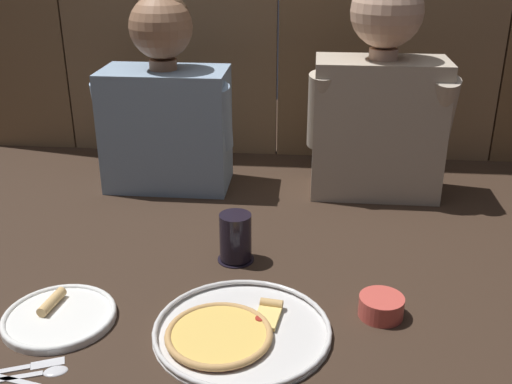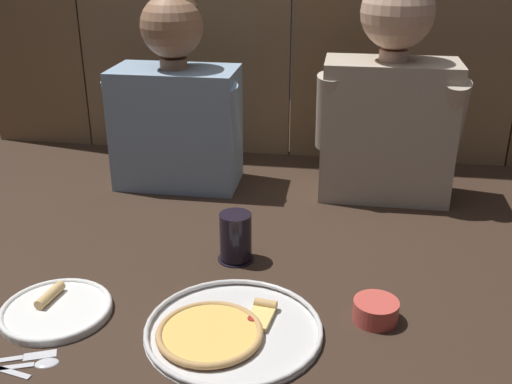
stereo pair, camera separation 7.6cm
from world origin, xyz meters
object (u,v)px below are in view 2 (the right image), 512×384
object	(u,v)px
pizza_tray	(226,330)
dinner_plate	(56,309)
diner_right	(390,93)
dipping_bowl	(376,309)
drinking_glass	(236,237)
diner_left	(176,101)

from	to	relation	value
pizza_tray	dinner_plate	size ratio (longest dim) A/B	1.55
pizza_tray	diner_right	distance (m)	0.87
dipping_bowl	diner_right	xyz separation A→B (m)	(0.03, 0.65, 0.29)
pizza_tray	drinking_glass	xyz separation A→B (m)	(-0.04, 0.29, 0.05)
dipping_bowl	diner_right	world-z (taller)	diner_right
dipping_bowl	diner_left	bearing A→B (deg)	132.25
dinner_plate	diner_right	bearing A→B (deg)	46.61
dinner_plate	dipping_bowl	xyz separation A→B (m)	(0.66, 0.08, 0.02)
pizza_tray	diner_right	xyz separation A→B (m)	(0.33, 0.74, 0.30)
dipping_bowl	diner_right	bearing A→B (deg)	86.98
dinner_plate	diner_right	distance (m)	1.05
diner_left	diner_right	bearing A→B (deg)	0.04
dipping_bowl	diner_left	distance (m)	0.91
dipping_bowl	diner_right	size ratio (longest dim) A/B	0.15
pizza_tray	diner_right	bearing A→B (deg)	66.39
pizza_tray	drinking_glass	world-z (taller)	drinking_glass
diner_left	dinner_plate	bearing A→B (deg)	-95.06
pizza_tray	diner_left	world-z (taller)	diner_left
dinner_plate	diner_left	distance (m)	0.78
diner_left	pizza_tray	bearing A→B (deg)	-68.06
drinking_glass	diner_right	size ratio (longest dim) A/B	0.19
diner_right	drinking_glass	bearing A→B (deg)	-128.73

